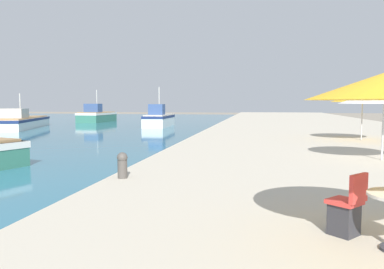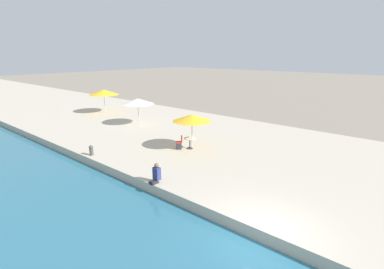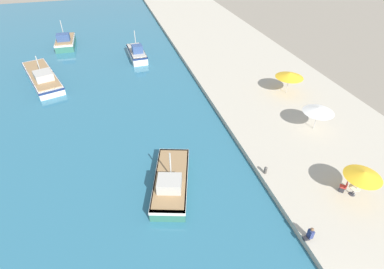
{
  "view_description": "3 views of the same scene",
  "coord_description": "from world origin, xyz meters",
  "px_view_note": "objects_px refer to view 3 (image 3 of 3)",
  "views": [
    {
      "loc": [
        3.77,
        3.41,
        2.42
      ],
      "look_at": [
        1.5,
        16.02,
        1.34
      ],
      "focal_mm": 35.0,
      "sensor_mm": 36.0,
      "label": 1
    },
    {
      "loc": [
        -8.9,
        -4.41,
        6.83
      ],
      "look_at": [
        5.6,
        8.28,
        1.54
      ],
      "focal_mm": 28.0,
      "sensor_mm": 36.0,
      "label": 2
    },
    {
      "loc": [
        -9.91,
        -2.93,
        17.16
      ],
      "look_at": [
        -4.0,
        18.0,
        1.14
      ],
      "focal_mm": 28.0,
      "sensor_mm": 36.0,
      "label": 3
    }
  ],
  "objects_px": {
    "cafe_umbrella_white": "(319,110)",
    "fishing_boat_distant": "(65,41)",
    "cafe_umbrella_pink": "(364,174)",
    "cafe_table": "(354,189)",
    "fishing_boat_mid": "(42,77)",
    "fishing_boat_far": "(137,53)",
    "cafe_chair_left": "(343,188)",
    "cafe_umbrella_striped": "(290,75)",
    "person_at_quay": "(310,234)",
    "fishing_boat_near": "(171,181)",
    "mooring_bollard": "(266,170)"
  },
  "relations": [
    {
      "from": "cafe_umbrella_white",
      "to": "fishing_boat_distant",
      "type": "bearing_deg",
      "value": 127.74
    },
    {
      "from": "cafe_umbrella_pink",
      "to": "cafe_table",
      "type": "xyz_separation_m",
      "value": [
        -0.06,
        0.14,
        -1.61
      ]
    },
    {
      "from": "fishing_boat_mid",
      "to": "fishing_boat_far",
      "type": "distance_m",
      "value": 13.24
    },
    {
      "from": "fishing_boat_distant",
      "to": "cafe_chair_left",
      "type": "bearing_deg",
      "value": -60.1
    },
    {
      "from": "fishing_boat_distant",
      "to": "cafe_umbrella_striped",
      "type": "height_order",
      "value": "fishing_boat_distant"
    },
    {
      "from": "cafe_umbrella_white",
      "to": "cafe_chair_left",
      "type": "relative_size",
      "value": 3.13
    },
    {
      "from": "fishing_boat_far",
      "to": "cafe_table",
      "type": "height_order",
      "value": "fishing_boat_far"
    },
    {
      "from": "fishing_boat_mid",
      "to": "cafe_umbrella_striped",
      "type": "xyz_separation_m",
      "value": [
        27.6,
        -11.85,
        2.05
      ]
    },
    {
      "from": "cafe_umbrella_white",
      "to": "cafe_umbrella_striped",
      "type": "distance_m",
      "value": 7.22
    },
    {
      "from": "person_at_quay",
      "to": "cafe_umbrella_white",
      "type": "bearing_deg",
      "value": 54.73
    },
    {
      "from": "fishing_boat_mid",
      "to": "cafe_chair_left",
      "type": "xyz_separation_m",
      "value": [
        23.67,
        -26.65,
        0.17
      ]
    },
    {
      "from": "cafe_umbrella_striped",
      "to": "cafe_umbrella_white",
      "type": "bearing_deg",
      "value": -99.21
    },
    {
      "from": "fishing_boat_near",
      "to": "fishing_boat_distant",
      "type": "height_order",
      "value": "fishing_boat_distant"
    },
    {
      "from": "cafe_umbrella_white",
      "to": "person_at_quay",
      "type": "xyz_separation_m",
      "value": [
        -7.46,
        -10.55,
        -1.66
      ]
    },
    {
      "from": "fishing_boat_near",
      "to": "fishing_boat_far",
      "type": "distance_m",
      "value": 26.76
    },
    {
      "from": "cafe_chair_left",
      "to": "fishing_boat_mid",
      "type": "bearing_deg",
      "value": 83.26
    },
    {
      "from": "fishing_boat_near",
      "to": "cafe_umbrella_pink",
      "type": "relative_size",
      "value": 2.84
    },
    {
      "from": "fishing_boat_mid",
      "to": "fishing_boat_far",
      "type": "xyz_separation_m",
      "value": [
        12.48,
        4.42,
        0.13
      ]
    },
    {
      "from": "cafe_umbrella_striped",
      "to": "cafe_table",
      "type": "xyz_separation_m",
      "value": [
        -3.39,
        -15.28,
        -1.68
      ]
    },
    {
      "from": "cafe_umbrella_pink",
      "to": "person_at_quay",
      "type": "relative_size",
      "value": 2.52
    },
    {
      "from": "fishing_boat_mid",
      "to": "mooring_bollard",
      "type": "bearing_deg",
      "value": -68.93
    },
    {
      "from": "person_at_quay",
      "to": "mooring_bollard",
      "type": "relative_size",
      "value": 1.56
    },
    {
      "from": "fishing_boat_near",
      "to": "cafe_table",
      "type": "xyz_separation_m",
      "value": [
        12.56,
        -4.8,
        0.37
      ]
    },
    {
      "from": "cafe_umbrella_striped",
      "to": "fishing_boat_near",
      "type": "bearing_deg",
      "value": -146.68
    },
    {
      "from": "fishing_boat_far",
      "to": "person_at_quay",
      "type": "height_order",
      "value": "fishing_boat_far"
    },
    {
      "from": "cafe_umbrella_white",
      "to": "fishing_boat_far",
      "type": "bearing_deg",
      "value": 120.84
    },
    {
      "from": "cafe_umbrella_striped",
      "to": "fishing_boat_mid",
      "type": "bearing_deg",
      "value": 156.77
    },
    {
      "from": "fishing_boat_near",
      "to": "cafe_umbrella_white",
      "type": "xyz_separation_m",
      "value": [
        14.79,
        3.36,
        1.94
      ]
    },
    {
      "from": "fishing_boat_near",
      "to": "fishing_boat_far",
      "type": "xyz_separation_m",
      "value": [
        0.83,
        26.75,
        0.13
      ]
    },
    {
      "from": "fishing_boat_distant",
      "to": "cafe_table",
      "type": "relative_size",
      "value": 7.88
    },
    {
      "from": "fishing_boat_mid",
      "to": "fishing_boat_distant",
      "type": "relative_size",
      "value": 1.76
    },
    {
      "from": "fishing_boat_distant",
      "to": "cafe_umbrella_white",
      "type": "xyz_separation_m",
      "value": [
        24.33,
        -31.44,
        1.81
      ]
    },
    {
      "from": "fishing_boat_distant",
      "to": "cafe_table",
      "type": "height_order",
      "value": "fishing_boat_distant"
    },
    {
      "from": "cafe_umbrella_pink",
      "to": "person_at_quay",
      "type": "xyz_separation_m",
      "value": [
        -5.28,
        -2.25,
        -1.69
      ]
    },
    {
      "from": "cafe_umbrella_striped",
      "to": "cafe_table",
      "type": "relative_size",
      "value": 3.88
    },
    {
      "from": "fishing_boat_mid",
      "to": "person_at_quay",
      "type": "bearing_deg",
      "value": -75.46
    },
    {
      "from": "cafe_umbrella_pink",
      "to": "cafe_umbrella_striped",
      "type": "bearing_deg",
      "value": 77.81
    },
    {
      "from": "cafe_umbrella_white",
      "to": "cafe_chair_left",
      "type": "height_order",
      "value": "cafe_umbrella_white"
    },
    {
      "from": "cafe_umbrella_white",
      "to": "cafe_table",
      "type": "relative_size",
      "value": 3.56
    },
    {
      "from": "fishing_boat_distant",
      "to": "cafe_umbrella_white",
      "type": "height_order",
      "value": "fishing_boat_distant"
    },
    {
      "from": "fishing_boat_mid",
      "to": "fishing_boat_distant",
      "type": "height_order",
      "value": "fishing_boat_distant"
    },
    {
      "from": "cafe_umbrella_pink",
      "to": "person_at_quay",
      "type": "height_order",
      "value": "cafe_umbrella_pink"
    },
    {
      "from": "fishing_boat_far",
      "to": "cafe_umbrella_white",
      "type": "xyz_separation_m",
      "value": [
        13.97,
        -23.39,
        1.82
      ]
    },
    {
      "from": "fishing_boat_distant",
      "to": "cafe_umbrella_pink",
      "type": "height_order",
      "value": "fishing_boat_distant"
    },
    {
      "from": "fishing_boat_mid",
      "to": "cafe_table",
      "type": "bearing_deg",
      "value": -66.46
    },
    {
      "from": "fishing_boat_mid",
      "to": "cafe_umbrella_white",
      "type": "relative_size",
      "value": 3.89
    },
    {
      "from": "person_at_quay",
      "to": "fishing_boat_far",
      "type": "bearing_deg",
      "value": 100.86
    },
    {
      "from": "fishing_boat_mid",
      "to": "cafe_chair_left",
      "type": "bearing_deg",
      "value": -66.6
    },
    {
      "from": "cafe_table",
      "to": "fishing_boat_near",
      "type": "bearing_deg",
      "value": 159.09
    },
    {
      "from": "mooring_bollard",
      "to": "fishing_boat_distant",
      "type": "bearing_deg",
      "value": 115.36
    }
  ]
}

